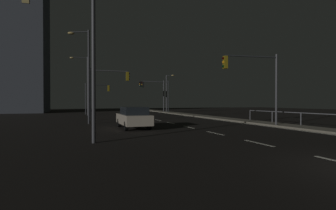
% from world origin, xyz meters
% --- Properties ---
extents(ground_plane, '(112.00, 112.00, 0.00)m').
position_xyz_m(ground_plane, '(0.00, 17.50, 0.00)').
color(ground_plane, black).
rests_on(ground_plane, ground).
extents(sidewalk_right, '(2.05, 77.00, 0.14)m').
position_xyz_m(sidewalk_right, '(7.38, 17.50, 0.07)').
color(sidewalk_right, gray).
rests_on(sidewalk_right, ground).
extents(lane_markings_center, '(0.14, 50.00, 0.01)m').
position_xyz_m(lane_markings_center, '(0.00, 21.00, 0.01)').
color(lane_markings_center, silver).
rests_on(lane_markings_center, ground).
extents(lane_edge_line, '(0.14, 53.00, 0.01)m').
position_xyz_m(lane_edge_line, '(6.10, 22.50, 0.01)').
color(lane_edge_line, silver).
rests_on(lane_edge_line, ground).
extents(car, '(1.89, 4.43, 1.57)m').
position_xyz_m(car, '(-4.16, 13.57, 0.82)').
color(car, beige).
rests_on(car, ground).
extents(traffic_light_mid_left, '(4.80, 0.34, 5.48)m').
position_xyz_m(traffic_light_mid_left, '(4.55, 36.45, 4.04)').
color(traffic_light_mid_left, '#2D3033').
rests_on(traffic_light_mid_left, sidewalk_right).
extents(traffic_light_far_center, '(4.21, 0.40, 5.50)m').
position_xyz_m(traffic_light_far_center, '(-5.03, 22.86, 3.89)').
color(traffic_light_far_center, '#2D3033').
rests_on(traffic_light_far_center, ground).
extents(traffic_light_far_left, '(4.62, 0.85, 5.56)m').
position_xyz_m(traffic_light_far_left, '(4.84, 11.59, 4.09)').
color(traffic_light_far_left, '#4C4C51').
rests_on(traffic_light_far_left, sidewalk_right).
extents(traffic_light_near_left, '(3.80, 0.35, 4.90)m').
position_xyz_m(traffic_light_near_left, '(-5.27, 36.58, 3.46)').
color(traffic_light_near_left, '#38383D').
rests_on(traffic_light_near_left, ground).
extents(traffic_light_overhead_east, '(4.70, 0.65, 5.70)m').
position_xyz_m(traffic_light_overhead_east, '(4.64, 38.79, 4.19)').
color(traffic_light_overhead_east, '#4C4C51').
rests_on(traffic_light_overhead_east, sidewalk_right).
extents(street_lamp_median, '(0.86, 2.29, 6.72)m').
position_xyz_m(street_lamp_median, '(7.28, 38.65, 4.26)').
color(street_lamp_median, '#4C4C51').
rests_on(street_lamp_median, sidewalk_right).
extents(street_lamp_far_end, '(1.92, 0.79, 7.52)m').
position_xyz_m(street_lamp_far_end, '(-7.54, 7.52, 4.50)').
color(street_lamp_far_end, '#4C4C51').
rests_on(street_lamp_far_end, ground).
extents(street_lamp_mid_block, '(2.51, 0.36, 8.43)m').
position_xyz_m(street_lamp_mid_block, '(-7.10, 33.56, 5.03)').
color(street_lamp_mid_block, '#4C4C51').
rests_on(street_lamp_mid_block, ground).
extents(street_lamp_across_street, '(1.83, 0.89, 8.27)m').
position_xyz_m(street_lamp_across_street, '(-7.34, 18.82, 4.89)').
color(street_lamp_across_street, '#38383D').
rests_on(street_lamp_across_street, ground).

